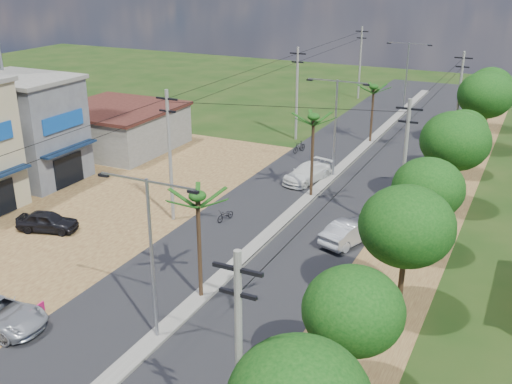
# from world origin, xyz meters

# --- Properties ---
(ground) EXTENTS (160.00, 160.00, 0.00)m
(ground) POSITION_xyz_m (0.00, 0.00, 0.00)
(ground) COLOR black
(ground) RESTS_ON ground
(road) EXTENTS (12.00, 110.00, 0.04)m
(road) POSITION_xyz_m (0.00, 15.00, 0.02)
(road) COLOR black
(road) RESTS_ON ground
(median) EXTENTS (1.00, 90.00, 0.18)m
(median) POSITION_xyz_m (0.00, 18.00, 0.09)
(median) COLOR #605E56
(median) RESTS_ON ground
(dirt_lot_west) EXTENTS (18.00, 46.00, 0.04)m
(dirt_lot_west) POSITION_xyz_m (-15.00, 8.00, 0.02)
(dirt_lot_west) COLOR #4E2F1A
(dirt_lot_west) RESTS_ON ground
(dirt_shoulder_east) EXTENTS (5.00, 90.00, 0.03)m
(dirt_shoulder_east) POSITION_xyz_m (8.50, 15.00, 0.01)
(dirt_shoulder_east) COLOR #4E2F1A
(dirt_shoulder_east) RESTS_ON ground
(shophouse_grey) EXTENTS (9.00, 6.40, 8.30)m
(shophouse_grey) POSITION_xyz_m (-21.98, 14.00, 4.16)
(shophouse_grey) COLOR #4A4C52
(shophouse_grey) RESTS_ON ground
(low_shed) EXTENTS (10.40, 10.40, 3.95)m
(low_shed) POSITION_xyz_m (-21.00, 24.00, 1.97)
(low_shed) COLOR #605E56
(low_shed) RESTS_ON ground
(tree_east_b) EXTENTS (4.00, 4.00, 5.83)m
(tree_east_b) POSITION_xyz_m (9.30, 0.00, 4.11)
(tree_east_b) COLOR black
(tree_east_b) RESTS_ON ground
(tree_east_c) EXTENTS (4.60, 4.60, 6.83)m
(tree_east_c) POSITION_xyz_m (9.70, 7.00, 4.86)
(tree_east_c) COLOR black
(tree_east_c) RESTS_ON ground
(tree_east_d) EXTENTS (4.20, 4.20, 6.13)m
(tree_east_d) POSITION_xyz_m (9.40, 14.00, 4.34)
(tree_east_d) COLOR black
(tree_east_d) RESTS_ON ground
(tree_east_e) EXTENTS (4.80, 4.80, 7.14)m
(tree_east_e) POSITION_xyz_m (9.60, 22.00, 5.09)
(tree_east_e) COLOR black
(tree_east_e) RESTS_ON ground
(tree_east_f) EXTENTS (3.80, 3.80, 5.52)m
(tree_east_f) POSITION_xyz_m (9.20, 30.00, 3.89)
(tree_east_f) COLOR black
(tree_east_f) RESTS_ON ground
(tree_east_g) EXTENTS (5.00, 5.00, 7.38)m
(tree_east_g) POSITION_xyz_m (9.80, 38.00, 5.24)
(tree_east_g) COLOR black
(tree_east_g) RESTS_ON ground
(tree_east_h) EXTENTS (4.40, 4.40, 6.52)m
(tree_east_h) POSITION_xyz_m (9.50, 46.00, 4.64)
(tree_east_h) COLOR black
(tree_east_h) RESTS_ON ground
(palm_median_near) EXTENTS (2.00, 2.00, 6.15)m
(palm_median_near) POSITION_xyz_m (0.00, 4.00, 5.54)
(palm_median_near) COLOR black
(palm_median_near) RESTS_ON ground
(palm_median_mid) EXTENTS (2.00, 2.00, 6.55)m
(palm_median_mid) POSITION_xyz_m (0.00, 20.00, 5.90)
(palm_median_mid) COLOR black
(palm_median_mid) RESTS_ON ground
(palm_median_far) EXTENTS (2.00, 2.00, 5.85)m
(palm_median_far) POSITION_xyz_m (0.00, 36.00, 5.26)
(palm_median_far) COLOR black
(palm_median_far) RESTS_ON ground
(streetlight_near) EXTENTS (5.10, 0.18, 8.00)m
(streetlight_near) POSITION_xyz_m (0.00, 0.00, 4.79)
(streetlight_near) COLOR gray
(streetlight_near) RESTS_ON ground
(streetlight_mid) EXTENTS (5.10, 0.18, 8.00)m
(streetlight_mid) POSITION_xyz_m (0.00, 25.00, 4.79)
(streetlight_mid) COLOR gray
(streetlight_mid) RESTS_ON ground
(streetlight_far) EXTENTS (5.10, 0.18, 8.00)m
(streetlight_far) POSITION_xyz_m (0.00, 50.00, 4.79)
(streetlight_far) COLOR gray
(streetlight_far) RESTS_ON ground
(utility_pole_w_b) EXTENTS (1.60, 0.24, 9.00)m
(utility_pole_w_b) POSITION_xyz_m (-7.00, 12.00, 4.76)
(utility_pole_w_b) COLOR #605E56
(utility_pole_w_b) RESTS_ON ground
(utility_pole_w_c) EXTENTS (1.60, 0.24, 9.00)m
(utility_pole_w_c) POSITION_xyz_m (-7.00, 34.00, 4.76)
(utility_pole_w_c) COLOR #605E56
(utility_pole_w_c) RESTS_ON ground
(utility_pole_w_d) EXTENTS (1.60, 0.24, 9.00)m
(utility_pole_w_d) POSITION_xyz_m (-7.00, 55.00, 4.76)
(utility_pole_w_d) COLOR #605E56
(utility_pole_w_d) RESTS_ON ground
(utility_pole_e_a) EXTENTS (1.60, 0.24, 9.00)m
(utility_pole_e_a) POSITION_xyz_m (7.50, -6.00, 4.76)
(utility_pole_e_a) COLOR #605E56
(utility_pole_e_a) RESTS_ON ground
(utility_pole_e_b) EXTENTS (1.60, 0.24, 9.00)m
(utility_pole_e_b) POSITION_xyz_m (7.50, 16.00, 4.76)
(utility_pole_e_b) COLOR #605E56
(utility_pole_e_b) RESTS_ON ground
(utility_pole_e_c) EXTENTS (1.60, 0.24, 9.00)m
(utility_pole_e_c) POSITION_xyz_m (7.50, 38.00, 4.76)
(utility_pole_e_c) COLOR #605E56
(utility_pole_e_c) RESTS_ON ground
(car_silver_mid) EXTENTS (2.97, 4.79, 1.49)m
(car_silver_mid) POSITION_xyz_m (5.00, 13.80, 0.74)
(car_silver_mid) COLOR gray
(car_silver_mid) RESTS_ON ground
(car_white_far) EXTENTS (3.09, 5.22, 1.42)m
(car_white_far) POSITION_xyz_m (-1.50, 23.03, 0.71)
(car_white_far) COLOR silver
(car_white_far) RESTS_ON ground
(car_parked_dark) EXTENTS (4.26, 2.69, 1.35)m
(car_parked_dark) POSITION_xyz_m (-13.32, 6.81, 0.68)
(car_parked_dark) COLOR black
(car_parked_dark) RESTS_ON ground
(moto_rider_west_a) EXTENTS (0.89, 1.64, 0.82)m
(moto_rider_west_a) POSITION_xyz_m (-3.66, 13.37, 0.41)
(moto_rider_west_a) COLOR black
(moto_rider_west_a) RESTS_ON ground
(moto_rider_west_b) EXTENTS (0.94, 1.82, 1.05)m
(moto_rider_west_b) POSITION_xyz_m (-5.00, 29.98, 0.53)
(moto_rider_west_b) COLOR black
(moto_rider_west_b) RESTS_ON ground
(roadside_sign) EXTENTS (0.14, 1.18, 0.98)m
(roadside_sign) POSITION_xyz_m (-5.98, -1.59, 0.49)
(roadside_sign) COLOR #BA114F
(roadside_sign) RESTS_ON ground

